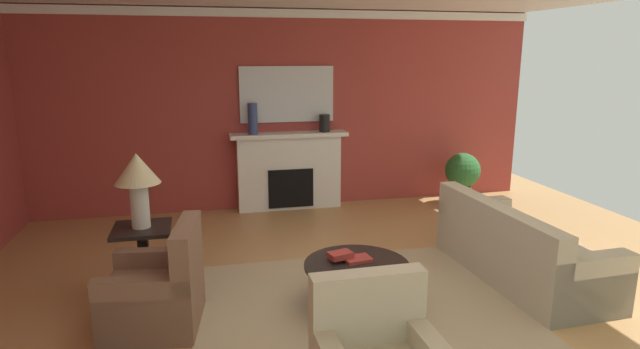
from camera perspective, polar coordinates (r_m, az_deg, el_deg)
The scene contains 16 objects.
ground_plane at distance 5.35m, azimuth 2.05°, elevation -13.37°, with size 9.76×9.76×0.00m, color tan.
wall_fireplace at distance 8.17m, azimuth -4.11°, elevation 7.01°, with size 8.11×0.12×3.04m, color #9E3833.
crown_moulding at distance 8.06m, azimuth -4.19°, elevation 17.18°, with size 8.11×0.08×0.12m, color white.
area_rug at distance 5.19m, azimuth 3.96°, elevation -14.21°, with size 3.07×2.57×0.01m, color tan.
fireplace at distance 8.13m, azimuth -3.38°, elevation 0.18°, with size 1.80×0.35×1.20m.
mantel_mirror at distance 8.06m, azimuth -3.64°, elevation 8.76°, with size 1.45×0.04×0.85m, color silver.
sofa at distance 6.05m, azimuth 20.83°, elevation -7.94°, with size 0.98×2.13×0.85m.
armchair_near_window at distance 4.95m, azimuth -17.34°, elevation -12.36°, with size 0.90×0.90×0.95m.
coffee_table at distance 5.04m, azimuth 4.02°, elevation -10.88°, with size 1.00×1.00×0.45m.
side_table at distance 5.59m, azimuth -18.71°, elevation -8.39°, with size 0.56×0.56×0.70m.
table_lamp at distance 5.36m, azimuth -19.35°, elevation -0.14°, with size 0.44×0.44×0.75m.
vase_mantel_left at distance 7.86m, azimuth -7.38°, elevation 6.06°, with size 0.14×0.14×0.46m, color navy.
vase_mantel_right at distance 8.05m, azimuth 0.49°, elevation 5.64°, with size 0.16×0.16×0.27m, color black.
book_red_cover at distance 5.06m, azimuth 4.14°, elevation -9.21°, with size 0.25×0.19×0.03m, color maroon.
book_art_folio at distance 5.02m, azimuth 2.22°, elevation -8.80°, with size 0.22×0.15×0.06m, color maroon.
potted_plant at distance 8.69m, azimuth 15.31°, elevation 0.06°, with size 0.56×0.56×0.83m.
Camera 1 is at (-1.26, -4.62, 2.39)m, focal length 29.24 mm.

